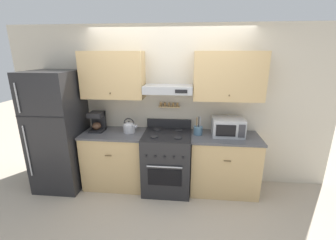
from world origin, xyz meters
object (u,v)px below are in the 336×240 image
at_px(stove_range, 167,161).
at_px(coffee_maker, 98,121).
at_px(refrigerator, 58,131).
at_px(tea_kettle, 129,127).
at_px(microwave, 228,127).
at_px(utensil_crock, 198,130).

relative_size(stove_range, coffee_maker, 3.45).
distance_m(stove_range, refrigerator, 1.79).
xyz_separation_m(stove_range, tea_kettle, (-0.61, 0.09, 0.53)).
distance_m(coffee_maker, microwave, 2.06).
height_order(tea_kettle, coffee_maker, coffee_maker).
xyz_separation_m(tea_kettle, coffee_maker, (-0.53, 0.03, 0.07)).
height_order(stove_range, coffee_maker, coffee_maker).
height_order(coffee_maker, microwave, coffee_maker).
xyz_separation_m(refrigerator, utensil_crock, (2.20, 0.13, 0.04)).
bearing_deg(tea_kettle, refrigerator, -173.59).
height_order(microwave, utensil_crock, utensil_crock).
distance_m(stove_range, microwave, 1.09).
height_order(stove_range, tea_kettle, tea_kettle).
bearing_deg(coffee_maker, refrigerator, -165.21).
bearing_deg(tea_kettle, microwave, 0.67).
relative_size(refrigerator, microwave, 3.99).
height_order(refrigerator, utensil_crock, refrigerator).
xyz_separation_m(stove_range, utensil_crock, (0.47, 0.09, 0.51)).
bearing_deg(refrigerator, utensil_crock, 3.27).
height_order(coffee_maker, utensil_crock, coffee_maker).
xyz_separation_m(refrigerator, coffee_maker, (0.59, 0.16, 0.13)).
xyz_separation_m(refrigerator, tea_kettle, (1.12, 0.13, 0.06)).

